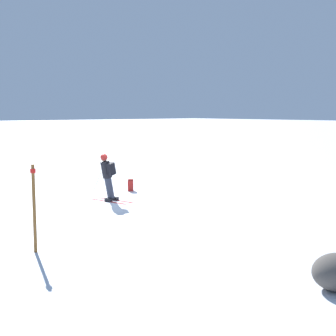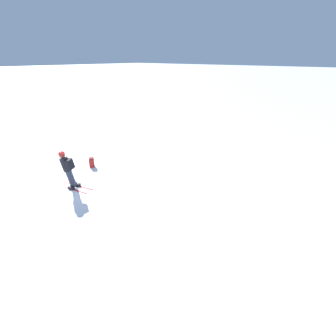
{
  "view_description": "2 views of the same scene",
  "coord_description": "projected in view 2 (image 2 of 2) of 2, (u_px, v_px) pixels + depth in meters",
  "views": [
    {
      "loc": [
        9.63,
        14.44,
        3.35
      ],
      "look_at": [
        0.43,
        3.84,
        1.64
      ],
      "focal_mm": 50.0,
      "sensor_mm": 36.0,
      "label": 1
    },
    {
      "loc": [
        5.11,
        9.62,
        5.3
      ],
      "look_at": [
        -1.46,
        4.18,
        1.63
      ],
      "focal_mm": 28.0,
      "sensor_mm": 36.0,
      "label": 2
    }
  ],
  "objects": [
    {
      "name": "spare_backpack",
      "position": [
        92.0,
        162.0,
        13.45
      ],
      "size": [
        0.36,
        0.37,
        0.5
      ],
      "rotation": [
        0.0,
        0.0,
        0.86
      ],
      "color": "#AD231E",
      "rests_on": "ground"
    },
    {
      "name": "skier",
      "position": [
        67.0,
        168.0,
        10.82
      ],
      "size": [
        1.26,
        1.79,
        1.84
      ],
      "rotation": [
        0.0,
        0.0,
        0.23
      ],
      "color": "red",
      "rests_on": "ground"
    },
    {
      "name": "ground_plane",
      "position": [
        72.0,
        188.0,
        11.35
      ],
      "size": [
        300.0,
        300.0,
        0.0
      ],
      "primitive_type": "plane",
      "color": "white"
    }
  ]
}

